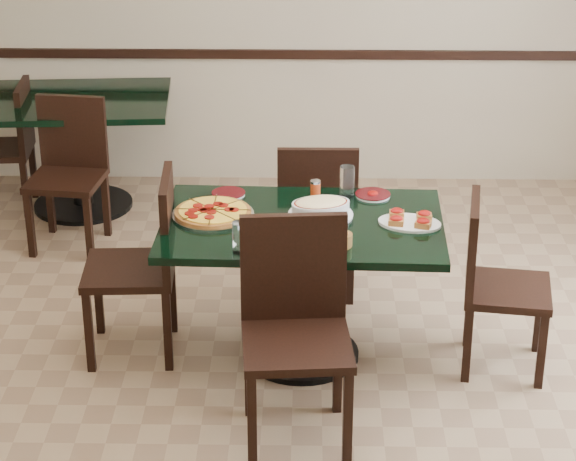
{
  "coord_description": "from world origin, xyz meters",
  "views": [
    {
      "loc": [
        0.06,
        -4.61,
        2.96
      ],
      "look_at": [
        -0.02,
        0.0,
        0.85
      ],
      "focal_mm": 70.0,
      "sensor_mm": 36.0,
      "label": 1
    }
  ],
  "objects_px": {
    "chair_near": "(295,317)",
    "back_chair_near": "(69,164)",
    "back_table": "(78,132)",
    "chair_left": "(146,256)",
    "chair_far": "(317,211)",
    "back_chair_left": "(11,140)",
    "main_table": "(302,255)",
    "pepperoni_pizza": "(213,212)",
    "chair_right": "(492,276)",
    "bread_basket": "(331,239)",
    "bruschetta_platter": "(410,220)",
    "lasagna_casserole": "(321,207)"
  },
  "relations": [
    {
      "from": "back_table",
      "to": "chair_near",
      "type": "height_order",
      "value": "chair_near"
    },
    {
      "from": "back_table",
      "to": "bruschetta_platter",
      "type": "bearing_deg",
      "value": -48.38
    },
    {
      "from": "chair_right",
      "to": "pepperoni_pizza",
      "type": "xyz_separation_m",
      "value": [
        -1.36,
        0.12,
        0.28
      ]
    },
    {
      "from": "pepperoni_pizza",
      "to": "back_chair_near",
      "type": "bearing_deg",
      "value": 126.8
    },
    {
      "from": "back_chair_left",
      "to": "pepperoni_pizza",
      "type": "xyz_separation_m",
      "value": [
        1.46,
        -1.82,
        0.3
      ]
    },
    {
      "from": "back_chair_near",
      "to": "back_chair_left",
      "type": "distance_m",
      "value": 0.7
    },
    {
      "from": "main_table",
      "to": "chair_right",
      "type": "xyz_separation_m",
      "value": [
        0.92,
        -0.06,
        -0.08
      ]
    },
    {
      "from": "chair_far",
      "to": "chair_right",
      "type": "xyz_separation_m",
      "value": [
        0.84,
        -0.73,
        -0.02
      ]
    },
    {
      "from": "back_chair_left",
      "to": "main_table",
      "type": "bearing_deg",
      "value": 41.17
    },
    {
      "from": "back_table",
      "to": "chair_near",
      "type": "distance_m",
      "value": 2.9
    },
    {
      "from": "main_table",
      "to": "chair_near",
      "type": "height_order",
      "value": "chair_near"
    },
    {
      "from": "main_table",
      "to": "pepperoni_pizza",
      "type": "distance_m",
      "value": 0.48
    },
    {
      "from": "main_table",
      "to": "bruschetta_platter",
      "type": "relative_size",
      "value": 3.99
    },
    {
      "from": "chair_right",
      "to": "bread_basket",
      "type": "height_order",
      "value": "chair_right"
    },
    {
      "from": "pepperoni_pizza",
      "to": "lasagna_casserole",
      "type": "distance_m",
      "value": 0.53
    },
    {
      "from": "chair_near",
      "to": "back_chair_near",
      "type": "height_order",
      "value": "chair_near"
    },
    {
      "from": "back_table",
      "to": "chair_right",
      "type": "xyz_separation_m",
      "value": [
        2.39,
        -1.96,
        -0.03
      ]
    },
    {
      "from": "lasagna_casserole",
      "to": "bread_basket",
      "type": "relative_size",
      "value": 1.47
    },
    {
      "from": "bread_basket",
      "to": "bruschetta_platter",
      "type": "xyz_separation_m",
      "value": [
        0.38,
        0.25,
        -0.02
      ]
    },
    {
      "from": "chair_near",
      "to": "chair_right",
      "type": "xyz_separation_m",
      "value": [
        0.95,
        0.56,
        -0.08
      ]
    },
    {
      "from": "back_chair_left",
      "to": "bread_basket",
      "type": "height_order",
      "value": "back_chair_left"
    },
    {
      "from": "chair_far",
      "to": "back_chair_left",
      "type": "bearing_deg",
      "value": -32.0
    },
    {
      "from": "chair_near",
      "to": "pepperoni_pizza",
      "type": "distance_m",
      "value": 0.82
    },
    {
      "from": "chair_right",
      "to": "back_chair_near",
      "type": "distance_m",
      "value": 2.74
    },
    {
      "from": "chair_left",
      "to": "bread_basket",
      "type": "xyz_separation_m",
      "value": [
        0.91,
        -0.33,
        0.25
      ]
    },
    {
      "from": "pepperoni_pizza",
      "to": "bread_basket",
      "type": "distance_m",
      "value": 0.66
    },
    {
      "from": "main_table",
      "to": "bruschetta_platter",
      "type": "distance_m",
      "value": 0.55
    },
    {
      "from": "chair_near",
      "to": "bruschetta_platter",
      "type": "bearing_deg",
      "value": 42.95
    },
    {
      "from": "bread_basket",
      "to": "back_chair_left",
      "type": "bearing_deg",
      "value": 121.37
    },
    {
      "from": "chair_right",
      "to": "lasagna_casserole",
      "type": "xyz_separation_m",
      "value": [
        -0.83,
        0.13,
        0.3
      ]
    },
    {
      "from": "back_table",
      "to": "chair_far",
      "type": "bearing_deg",
      "value": -42.74
    },
    {
      "from": "chair_far",
      "to": "chair_left",
      "type": "relative_size",
      "value": 0.96
    },
    {
      "from": "lasagna_casserole",
      "to": "chair_near",
      "type": "bearing_deg",
      "value": -113.67
    },
    {
      "from": "chair_right",
      "to": "lasagna_casserole",
      "type": "relative_size",
      "value": 2.72
    },
    {
      "from": "back_table",
      "to": "chair_left",
      "type": "distance_m",
      "value": 1.97
    },
    {
      "from": "back_chair_left",
      "to": "bruschetta_platter",
      "type": "height_order",
      "value": "back_chair_left"
    },
    {
      "from": "bruschetta_platter",
      "to": "lasagna_casserole",
      "type": "bearing_deg",
      "value": -177.86
    },
    {
      "from": "main_table",
      "to": "chair_left",
      "type": "xyz_separation_m",
      "value": [
        -0.77,
        0.05,
        -0.03
      ]
    },
    {
      "from": "chair_near",
      "to": "chair_left",
      "type": "bearing_deg",
      "value": 133.33
    },
    {
      "from": "bread_basket",
      "to": "lasagna_casserole",
      "type": "bearing_deg",
      "value": 85.73
    },
    {
      "from": "chair_near",
      "to": "lasagna_casserole",
      "type": "height_order",
      "value": "chair_near"
    },
    {
      "from": "main_table",
      "to": "bread_basket",
      "type": "bearing_deg",
      "value": -62.19
    },
    {
      "from": "chair_far",
      "to": "bruschetta_platter",
      "type": "xyz_separation_m",
      "value": [
        0.44,
        -0.69,
        0.26
      ]
    },
    {
      "from": "bruschetta_platter",
      "to": "pepperoni_pizza",
      "type": "bearing_deg",
      "value": -170.56
    },
    {
      "from": "chair_near",
      "to": "back_chair_near",
      "type": "bearing_deg",
      "value": 120.12
    },
    {
      "from": "back_chair_near",
      "to": "bread_basket",
      "type": "bearing_deg",
      "value": -39.81
    },
    {
      "from": "chair_right",
      "to": "lasagna_casserole",
      "type": "distance_m",
      "value": 0.9
    },
    {
      "from": "pepperoni_pizza",
      "to": "bread_basket",
      "type": "relative_size",
      "value": 1.83
    },
    {
      "from": "chair_right",
      "to": "back_chair_near",
      "type": "height_order",
      "value": "back_chair_near"
    },
    {
      "from": "back_chair_near",
      "to": "bruschetta_platter",
      "type": "xyz_separation_m",
      "value": [
        1.93,
        -1.4,
        0.27
      ]
    }
  ]
}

